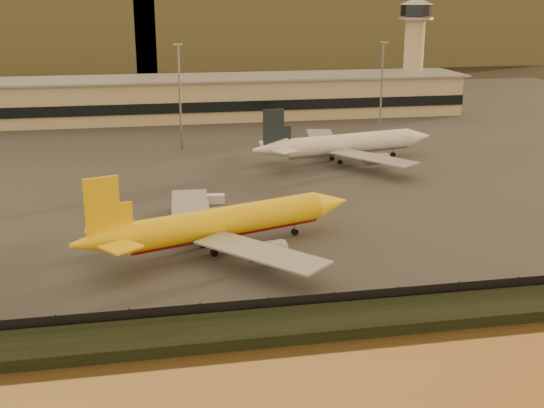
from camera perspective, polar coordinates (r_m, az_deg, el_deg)
The scene contains 12 objects.
ground at distance 94.15m, azimuth 1.83°, elevation -5.64°, with size 900.00×900.00×0.00m, color black.
embankment at distance 78.89m, azimuth 4.61°, elevation -9.82°, with size 320.00×7.00×1.40m, color black.
tarmac at distance 184.32m, azimuth -4.74°, elevation 5.62°, with size 320.00×220.00×0.20m, color #2D2D2D.
perimeter_fence at distance 82.09m, azimuth 3.87°, elevation -8.22°, with size 300.00×0.05×2.20m, color black.
terminal_building at distance 212.43m, azimuth -9.66°, elevation 8.63°, with size 202.00×25.00×12.60m.
control_tower at distance 233.99m, azimuth 11.82°, elevation 13.06°, with size 11.20×11.20×35.50m.
apron_light_masts at distance 164.66m, azimuth 1.20°, elevation 9.82°, with size 152.20×12.20×25.40m.
distant_hills at distance 424.72m, azimuth -11.63°, elevation 15.99°, with size 470.00×160.00×70.00m.
dhl_cargo_jet at distance 100.54m, azimuth -4.17°, elevation -1.64°, with size 43.53×41.44×13.34m.
white_narrowbody_jet at distance 155.74m, azimuth 6.20°, elevation 4.98°, with size 45.12×43.34×13.04m.
gse_vehicle_yellow at distance 122.32m, azimuth 3.37°, elevation 0.24°, with size 3.71×1.67×1.67m, color yellow.
gse_vehicle_white at distance 124.13m, azimuth -4.80°, elevation 0.44°, with size 3.54×1.59×1.59m, color white.
Camera 1 is at (-19.53, -84.69, 36.19)m, focal length 45.00 mm.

